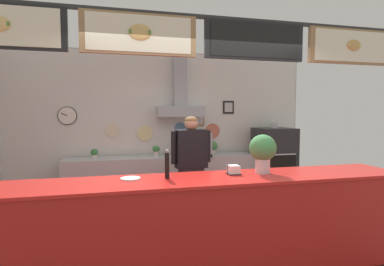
{
  "coord_description": "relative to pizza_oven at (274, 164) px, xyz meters",
  "views": [
    {
      "loc": [
        -0.86,
        -3.26,
        1.73
      ],
      "look_at": [
        0.14,
        0.82,
        1.45
      ],
      "focal_mm": 28.61,
      "sensor_mm": 36.0,
      "label": 1
    }
  ],
  "objects": [
    {
      "name": "condiment_plate",
      "position": [
        -2.86,
        -2.36,
        0.36
      ],
      "size": [
        0.2,
        0.2,
        0.01
      ],
      "color": "white",
      "rests_on": "service_counter"
    },
    {
      "name": "ground_plane",
      "position": [
        -2.12,
        -2.14,
        -0.71
      ],
      "size": [
        6.91,
        6.91,
        0.0
      ],
      "primitive_type": "plane",
      "color": "#514C47"
    },
    {
      "name": "napkin_holder",
      "position": [
        -1.78,
        -2.38,
        0.4
      ],
      "size": [
        0.14,
        0.13,
        0.11
      ],
      "color": "#262628",
      "rests_on": "service_counter"
    },
    {
      "name": "espresso_machine",
      "position": [
        -1.53,
        0.13,
        0.42
      ],
      "size": [
        0.49,
        0.5,
        0.43
      ],
      "color": "#A3A5AD",
      "rests_on": "back_prep_counter"
    },
    {
      "name": "potted_rosemary",
      "position": [
        -1.21,
        0.18,
        0.35
      ],
      "size": [
        0.2,
        0.2,
        0.25
      ],
      "color": "beige",
      "rests_on": "back_prep_counter"
    },
    {
      "name": "back_prep_counter",
      "position": [
        -2.18,
        0.15,
        -0.26
      ],
      "size": [
        3.46,
        0.54,
        0.92
      ],
      "color": "#B7BABF",
      "rests_on": "ground_plane"
    },
    {
      "name": "pizza_oven",
      "position": [
        0.0,
        0.0,
        0.0
      ],
      "size": [
        0.69,
        0.72,
        1.52
      ],
      "color": "#232326",
      "rests_on": "ground_plane"
    },
    {
      "name": "service_counter",
      "position": [
        -2.12,
        -2.48,
        -0.18
      ],
      "size": [
        4.34,
        0.69,
        1.07
      ],
      "color": "red",
      "rests_on": "ground_plane"
    },
    {
      "name": "shop_worker",
      "position": [
        -1.92,
        -1.03,
        0.18
      ],
      "size": [
        0.61,
        0.26,
        1.67
      ],
      "rotation": [
        0.0,
        0.0,
        3.24
      ],
      "color": "#232328",
      "rests_on": "ground_plane"
    },
    {
      "name": "back_wall_assembly",
      "position": [
        -2.1,
        0.39,
        0.81
      ],
      "size": [
        5.76,
        2.9,
        2.89
      ],
      "color": "#9E9E99",
      "rests_on": "ground_plane"
    },
    {
      "name": "basil_vase",
      "position": [
        -1.46,
        -2.4,
        0.6
      ],
      "size": [
        0.29,
        0.29,
        0.42
      ],
      "color": "silver",
      "rests_on": "service_counter"
    },
    {
      "name": "potted_thyme",
      "position": [
        -2.3,
        0.16,
        0.32
      ],
      "size": [
        0.13,
        0.13,
        0.2
      ],
      "color": "beige",
      "rests_on": "back_prep_counter"
    },
    {
      "name": "potted_sage",
      "position": [
        -3.38,
        0.16,
        0.3
      ],
      "size": [
        0.13,
        0.13,
        0.17
      ],
      "color": "beige",
      "rests_on": "back_prep_counter"
    },
    {
      "name": "pepper_grinder",
      "position": [
        -2.5,
        -2.41,
        0.5
      ],
      "size": [
        0.05,
        0.05,
        0.29
      ],
      "color": "black",
      "rests_on": "service_counter"
    }
  ]
}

